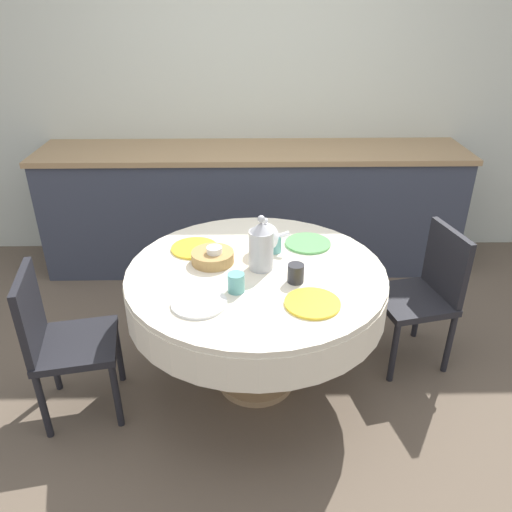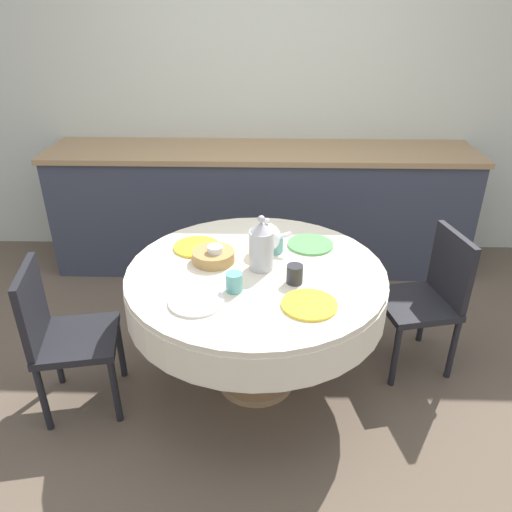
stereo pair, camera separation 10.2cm
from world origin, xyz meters
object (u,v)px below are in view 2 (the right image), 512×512
at_px(chair_right, 61,332).
at_px(coffee_carafe, 261,246).
at_px(teapot, 267,237).
at_px(chair_left, 429,294).

height_order(chair_right, coffee_carafe, coffee_carafe).
height_order(coffee_carafe, teapot, coffee_carafe).
distance_m(coffee_carafe, teapot, 0.19).
relative_size(chair_left, teapot, 3.94).
bearing_deg(coffee_carafe, chair_left, 11.86).
bearing_deg(chair_right, coffee_carafe, 90.69).
distance_m(chair_right, coffee_carafe, 1.11).
distance_m(chair_left, chair_right, 2.02).
distance_m(chair_left, teapot, 1.00).
bearing_deg(chair_left, chair_right, 89.24).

